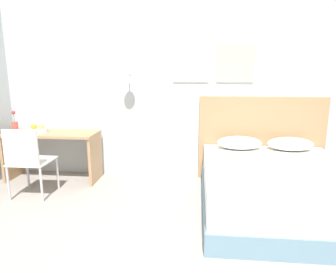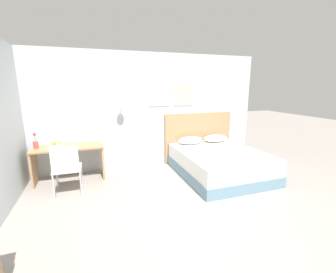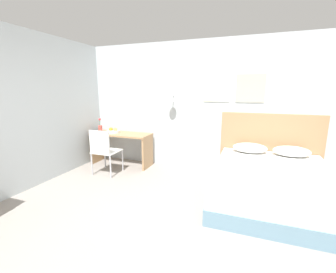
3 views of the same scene
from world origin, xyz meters
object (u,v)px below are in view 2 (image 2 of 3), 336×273
object	(u,v)px
headboard	(198,137)
desk	(69,156)
bed	(219,163)
pillow_right	(215,138)
desk_chair	(66,166)
flower_vase	(36,144)
folded_towel_near_foot	(233,153)
fruit_bowl	(57,146)
pillow_left	(190,140)

from	to	relation	value
headboard	desk	world-z (taller)	headboard
bed	pillow_right	distance (m)	0.92
desk	desk_chair	size ratio (longest dim) A/B	1.46
desk	flower_vase	distance (m)	0.65
pillow_right	bed	bearing A→B (deg)	-113.91
folded_towel_near_foot	flower_vase	world-z (taller)	flower_vase
flower_vase	desk	bearing A→B (deg)	-2.51
headboard	desk	distance (m)	3.08
folded_towel_near_foot	flower_vase	size ratio (longest dim) A/B	1.01
bed	folded_towel_near_foot	xyz separation A→B (m)	(0.11, -0.30, 0.30)
headboard	pillow_right	bearing A→B (deg)	-37.87
folded_towel_near_foot	fruit_bowl	world-z (taller)	fruit_bowl
bed	pillow_right	world-z (taller)	pillow_right
bed	flower_vase	distance (m)	3.74
headboard	fruit_bowl	distance (m)	3.27
headboard	flower_vase	distance (m)	3.64
pillow_right	desk	bearing A→B (deg)	-179.10
pillow_left	desk	size ratio (longest dim) A/B	0.46
folded_towel_near_foot	desk	distance (m)	3.33
bed	headboard	xyz separation A→B (m)	(0.00, 1.04, 0.36)
bed	desk	bearing A→B (deg)	166.70
bed	desk	world-z (taller)	desk
headboard	desk_chair	bearing A→B (deg)	-161.90
folded_towel_near_foot	flower_vase	bearing A→B (deg)	164.29
desk_chair	folded_towel_near_foot	bearing A→B (deg)	-6.33
headboard	pillow_left	distance (m)	0.44
bed	desk_chair	world-z (taller)	desk_chair
headboard	flower_vase	xyz separation A→B (m)	(-3.63, -0.30, 0.20)
pillow_right	flower_vase	xyz separation A→B (m)	(-3.97, -0.03, 0.20)
bed	headboard	world-z (taller)	headboard
fruit_bowl	desk_chair	bearing A→B (deg)	-73.14
folded_towel_near_foot	fruit_bowl	distance (m)	3.51
pillow_right	desk_chair	world-z (taller)	desk_chair
pillow_right	desk_chair	xyz separation A→B (m)	(-3.39, -0.73, -0.08)
bed	desk	xyz separation A→B (m)	(-3.06, 0.72, 0.25)
bed	desk_chair	xyz separation A→B (m)	(-3.05, 0.05, 0.28)
bed	fruit_bowl	world-z (taller)	fruit_bowl
headboard	desk	size ratio (longest dim) A/B	1.35
fruit_bowl	desk	bearing A→B (deg)	6.15
pillow_right	desk_chair	size ratio (longest dim) A/B	0.66
headboard	flower_vase	bearing A→B (deg)	-175.33
bed	folded_towel_near_foot	distance (m)	0.44
fruit_bowl	flower_vase	xyz separation A→B (m)	(-0.38, 0.05, 0.06)
desk_chair	headboard	bearing A→B (deg)	18.10
pillow_left	bed	bearing A→B (deg)	-66.09
pillow_right	flower_vase	bearing A→B (deg)	-179.59
desk_chair	fruit_bowl	bearing A→B (deg)	106.86
bed	flower_vase	xyz separation A→B (m)	(-3.63, 0.75, 0.56)
pillow_right	desk	xyz separation A→B (m)	(-3.40, -0.05, -0.10)
pillow_left	desk_chair	world-z (taller)	desk_chair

